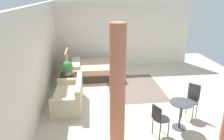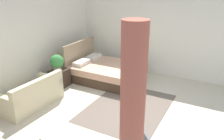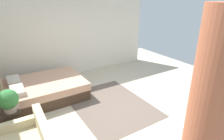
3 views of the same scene
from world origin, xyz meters
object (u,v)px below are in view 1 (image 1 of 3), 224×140
Objects in this scene: nightstand at (67,81)px; cafe_chair_near_couch at (159,118)px; couch at (70,97)px; balcony_table at (181,110)px; bed at (93,69)px; cafe_chair_near_window at (192,98)px; potted_plant at (67,67)px.

cafe_chair_near_couch reaches higher than nightstand.
couch is 2.78m from cafe_chair_near_couch.
balcony_table is at bearing -118.15° from couch.
cafe_chair_near_couch is (-4.15, -1.39, 0.21)m from bed.
balcony_table is at bearing 132.87° from cafe_chair_near_window.
potted_plant is (1.16, 0.12, 0.54)m from couch.
bed is 1.45m from nightstand.
nightstand is 1.10× the size of potted_plant.
potted_plant is at bearing 6.02° from couch.
cafe_chair_near_couch is at bearing -129.29° from couch.
bed is 2.62× the size of cafe_chair_near_couch.
cafe_chair_near_window is 1.15× the size of cafe_chair_near_couch.
nightstand is at bearing 46.89° from balcony_table.
cafe_chair_near_couch is at bearing -161.51° from bed.
cafe_chair_near_window is (0.48, -0.51, 0.07)m from balcony_table.
cafe_chair_near_couch is (-3.02, -2.30, 0.23)m from nightstand.
cafe_chair_near_couch reaches higher than balcony_table.
nightstand is (1.26, 0.16, -0.00)m from couch.
balcony_table is (-2.65, -2.90, -0.32)m from potted_plant.
balcony_table is at bearing -133.11° from nightstand.
cafe_chair_near_window is 1.37m from cafe_chair_near_couch.
potted_plant is 3.94m from balcony_table.
couch is 1.97× the size of cafe_chair_near_couch.
couch is at bearing 162.43° from bed.
nightstand is 0.55m from potted_plant.
couch reaches higher than balcony_table.
cafe_chair_near_couch is at bearing 112.94° from balcony_table.
couch is at bearing 72.95° from cafe_chair_near_window.
bed is at bearing 27.52° from balcony_table.
nightstand is (-1.13, 0.92, -0.01)m from bed.
potted_plant is 3.71m from cafe_chair_near_couch.
couch is 3.45m from cafe_chair_near_window.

